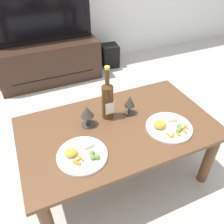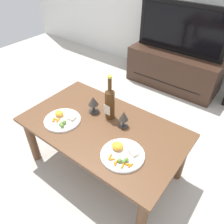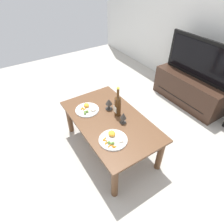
% 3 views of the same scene
% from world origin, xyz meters
% --- Properties ---
extents(ground_plane, '(6.40, 6.40, 0.00)m').
position_xyz_m(ground_plane, '(0.00, 0.00, 0.00)').
color(ground_plane, '#B7B2A8').
extents(dining_table, '(1.24, 0.73, 0.48)m').
position_xyz_m(dining_table, '(0.00, 0.00, 0.40)').
color(dining_table, brown).
rests_on(dining_table, ground_plane).
extents(tv_stand, '(1.17, 0.49, 0.47)m').
position_xyz_m(tv_stand, '(-0.15, 1.65, 0.24)').
color(tv_stand, '#382319').
rests_on(tv_stand, ground_plane).
extents(tv_screen, '(1.09, 0.05, 0.58)m').
position_xyz_m(tv_screen, '(-0.15, 1.65, 0.76)').
color(tv_screen, black).
rests_on(tv_screen, tv_stand).
extents(wine_bottle, '(0.07, 0.08, 0.37)m').
position_xyz_m(wine_bottle, '(-0.02, 0.12, 0.63)').
color(wine_bottle, '#4C2D14').
rests_on(wine_bottle, dining_table).
extents(goblet_left, '(0.09, 0.09, 0.14)m').
position_xyz_m(goblet_left, '(-0.17, 0.09, 0.58)').
color(goblet_left, '#38332D').
rests_on(goblet_left, dining_table).
extents(goblet_right, '(0.07, 0.07, 0.14)m').
position_xyz_m(goblet_right, '(0.13, 0.09, 0.57)').
color(goblet_right, '#38332D').
rests_on(goblet_right, dining_table).
extents(dinner_plate_left, '(0.28, 0.28, 0.05)m').
position_xyz_m(dinner_plate_left, '(-0.29, -0.14, 0.49)').
color(dinner_plate_left, white).
rests_on(dinner_plate_left, dining_table).
extents(dinner_plate_right, '(0.29, 0.29, 0.06)m').
position_xyz_m(dinner_plate_right, '(0.28, -0.14, 0.50)').
color(dinner_plate_right, white).
rests_on(dinner_plate_right, dining_table).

